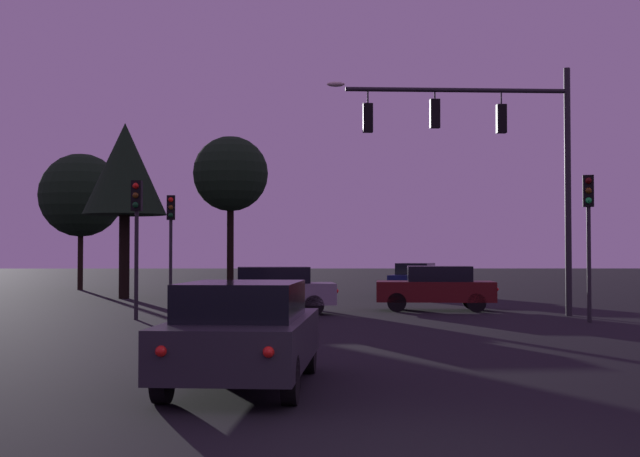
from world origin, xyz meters
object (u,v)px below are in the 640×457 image
(traffic_light_median, at_px, (136,221))
(tree_behind_sign, at_px, (231,175))
(tree_center_horizon, at_px, (125,170))
(traffic_signal_mast_arm, at_px, (493,143))
(traffic_light_corner_right, at_px, (589,218))
(car_crossing_right, at_px, (270,289))
(car_crossing_left, at_px, (436,287))
(tree_left_far, at_px, (81,195))
(traffic_light_corner_left, at_px, (171,228))
(car_nearside_lane, at_px, (244,332))
(car_far_lane, at_px, (415,279))

(traffic_light_median, xyz_separation_m, tree_behind_sign, (1.44, 13.97, 2.67))
(tree_behind_sign, bearing_deg, tree_center_horizon, -156.88)
(traffic_signal_mast_arm, xyz_separation_m, traffic_light_corner_right, (2.18, -2.44, -2.45))
(traffic_light_corner_right, height_order, car_crossing_right, traffic_light_corner_right)
(car_crossing_left, height_order, tree_left_far, tree_left_far)
(car_crossing_left, bearing_deg, traffic_light_corner_right, -54.98)
(traffic_light_corner_right, height_order, tree_behind_sign, tree_behind_sign)
(traffic_light_corner_right, bearing_deg, car_crossing_right, 159.47)
(traffic_light_corner_left, bearing_deg, traffic_signal_mast_arm, -23.66)
(traffic_signal_mast_arm, relative_size, car_nearside_lane, 1.67)
(traffic_light_corner_right, bearing_deg, tree_center_horizon, 140.56)
(traffic_light_corner_left, distance_m, tree_behind_sign, 8.44)
(traffic_signal_mast_arm, relative_size, tree_behind_sign, 1.06)
(traffic_light_median, bearing_deg, car_far_lane, 54.99)
(car_crossing_left, relative_size, tree_left_far, 0.56)
(traffic_signal_mast_arm, height_order, car_far_lane, traffic_signal_mast_arm)
(traffic_signal_mast_arm, bearing_deg, traffic_light_corner_left, 156.34)
(traffic_light_corner_right, relative_size, car_crossing_right, 0.95)
(traffic_signal_mast_arm, bearing_deg, traffic_light_corner_right, -48.20)
(traffic_light_corner_left, xyz_separation_m, tree_center_horizon, (-3.00, 5.98, 2.70))
(traffic_light_median, height_order, tree_left_far, tree_left_far)
(traffic_signal_mast_arm, height_order, car_nearside_lane, traffic_signal_mast_arm)
(car_nearside_lane, relative_size, tree_left_far, 0.63)
(tree_behind_sign, bearing_deg, traffic_light_corner_left, -100.29)
(traffic_light_corner_right, distance_m, car_crossing_left, 6.62)
(traffic_light_corner_left, relative_size, car_crossing_left, 0.98)
(car_crossing_left, relative_size, tree_behind_sign, 0.57)
(traffic_signal_mast_arm, relative_size, tree_center_horizon, 1.01)
(traffic_light_corner_left, xyz_separation_m, traffic_light_corner_right, (13.00, -7.18, 0.06))
(car_crossing_left, height_order, tree_center_horizon, tree_center_horizon)
(traffic_light_median, bearing_deg, traffic_light_corner_left, 89.92)
(car_nearside_lane, xyz_separation_m, car_crossing_left, (5.25, 16.79, -0.00))
(car_far_lane, height_order, tree_left_far, tree_left_far)
(traffic_light_corner_left, height_order, tree_center_horizon, tree_center_horizon)
(traffic_signal_mast_arm, distance_m, tree_center_horizon, 17.49)
(tree_behind_sign, distance_m, tree_left_far, 11.47)
(tree_behind_sign, distance_m, tree_center_horizon, 4.82)
(traffic_signal_mast_arm, relative_size, traffic_light_corner_right, 1.87)
(car_crossing_right, bearing_deg, traffic_light_median, -148.37)
(car_crossing_left, distance_m, car_far_lane, 10.17)
(traffic_light_corner_right, relative_size, tree_left_far, 0.56)
(traffic_light_corner_right, bearing_deg, car_crossing_left, 125.02)
(car_crossing_left, height_order, car_far_lane, same)
(car_nearside_lane, relative_size, car_crossing_right, 1.06)
(car_nearside_lane, xyz_separation_m, tree_left_far, (-11.55, 34.03, 4.33))
(traffic_light_corner_right, relative_size, car_far_lane, 0.92)
(traffic_light_median, bearing_deg, car_crossing_left, 23.18)
(traffic_light_corner_left, xyz_separation_m, car_nearside_lane, (4.16, -18.84, -2.11))
(tree_behind_sign, height_order, tree_center_horizon, tree_center_horizon)
(tree_left_far, bearing_deg, car_nearside_lane, -71.25)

